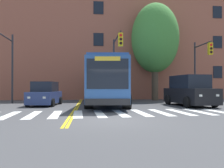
% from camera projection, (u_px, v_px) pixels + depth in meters
% --- Properties ---
extents(ground_plane, '(120.00, 120.00, 0.00)m').
position_uv_depth(ground_plane, '(111.00, 120.00, 9.41)').
color(ground_plane, '#424244').
extents(crosswalk, '(15.47, 4.05, 0.01)m').
position_uv_depth(crosswalk, '(89.00, 114.00, 11.59)').
color(crosswalk, white).
rests_on(crosswalk, ground).
extents(lane_line_yellow_inner, '(0.12, 36.00, 0.01)m').
position_uv_depth(lane_line_yellow_inner, '(81.00, 99.00, 25.42)').
color(lane_line_yellow_inner, gold).
rests_on(lane_line_yellow_inner, ground).
extents(lane_line_yellow_outer, '(0.12, 36.00, 0.01)m').
position_uv_depth(lane_line_yellow_outer, '(83.00, 99.00, 25.43)').
color(lane_line_yellow_outer, gold).
rests_on(lane_line_yellow_outer, ground).
extents(city_bus, '(3.76, 11.72, 3.36)m').
position_uv_depth(city_bus, '(108.00, 82.00, 17.68)').
color(city_bus, '#2D5699').
rests_on(city_bus, ground).
extents(car_navy_near_lane, '(2.28, 3.94, 1.82)m').
position_uv_depth(car_navy_near_lane, '(45.00, 94.00, 16.72)').
color(car_navy_near_lane, navy).
rests_on(car_navy_near_lane, ground).
extents(car_black_far_lane, '(2.61, 4.87, 2.28)m').
position_uv_depth(car_black_far_lane, '(189.00, 91.00, 16.38)').
color(car_black_far_lane, black).
rests_on(car_black_far_lane, ground).
extents(car_white_behind_bus, '(2.27, 4.51, 1.94)m').
position_uv_depth(car_white_behind_bus, '(111.00, 91.00, 28.67)').
color(car_white_behind_bus, white).
rests_on(car_white_behind_bus, ground).
extents(traffic_light_near_corner, '(0.34, 3.02, 5.70)m').
position_uv_depth(traffic_light_near_corner, '(201.00, 61.00, 19.84)').
color(traffic_light_near_corner, '#28282D').
rests_on(traffic_light_near_corner, ground).
extents(traffic_light_far_corner, '(0.36, 4.02, 5.90)m').
position_uv_depth(traffic_light_far_corner, '(6.00, 55.00, 17.13)').
color(traffic_light_far_corner, '#28282D').
rests_on(traffic_light_far_corner, ground).
extents(traffic_light_overhead, '(0.34, 4.51, 5.93)m').
position_uv_depth(traffic_light_overhead, '(116.00, 56.00, 18.94)').
color(traffic_light_overhead, '#28282D').
rests_on(traffic_light_overhead, ground).
extents(street_tree_curbside_large, '(6.47, 6.24, 10.23)m').
position_uv_depth(street_tree_curbside_large, '(155.00, 38.00, 22.96)').
color(street_tree_curbside_large, '#4C3D2D').
rests_on(street_tree_curbside_large, ground).
extents(building_facade, '(34.50, 6.86, 12.45)m').
position_uv_depth(building_facade, '(97.00, 48.00, 27.19)').
color(building_facade, '#9E5642').
rests_on(building_facade, ground).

